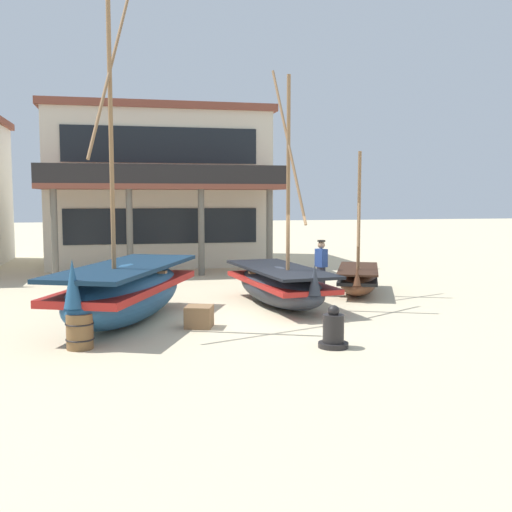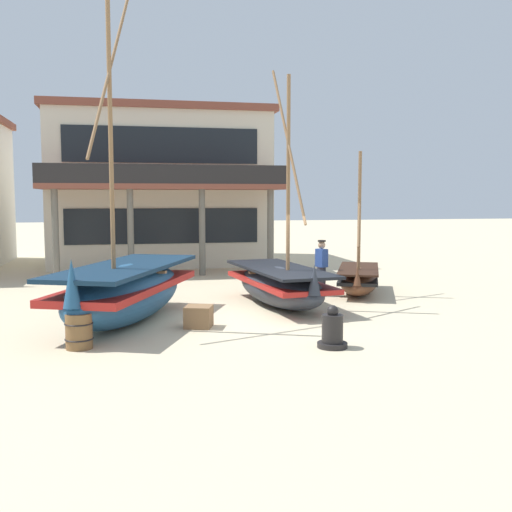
# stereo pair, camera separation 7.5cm
# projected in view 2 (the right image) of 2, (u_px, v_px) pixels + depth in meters

# --- Properties ---
(ground_plane) EXTENTS (120.00, 120.00, 0.00)m
(ground_plane) POSITION_uv_depth(u_px,v_px,m) (264.00, 315.00, 15.23)
(ground_plane) COLOR beige
(fishing_boat_near_left) EXTENTS (2.20, 4.87, 6.41)m
(fishing_boat_near_left) POSITION_uv_depth(u_px,v_px,m) (280.00, 284.00, 16.50)
(fishing_boat_near_left) COLOR #2D333D
(fishing_boat_near_left) RESTS_ON ground
(fishing_boat_centre_large) EXTENTS (3.77, 5.79, 7.65)m
(fishing_boat_centre_large) POSITION_uv_depth(u_px,v_px,m) (126.00, 290.00, 14.29)
(fishing_boat_centre_large) COLOR #23517A
(fishing_boat_centre_large) RESTS_ON ground
(fishing_boat_far_right) EXTENTS (2.43, 3.69, 4.32)m
(fishing_boat_far_right) POSITION_uv_depth(u_px,v_px,m) (359.00, 279.00, 18.58)
(fishing_boat_far_right) COLOR brown
(fishing_boat_far_right) RESTS_ON ground
(fisherman_by_hull) EXTENTS (0.33, 0.41, 1.68)m
(fisherman_by_hull) POSITION_uv_depth(u_px,v_px,m) (321.00, 268.00, 18.08)
(fisherman_by_hull) COLOR #33333D
(fisherman_by_hull) RESTS_ON ground
(capstan_winch) EXTENTS (0.60, 0.60, 0.85)m
(capstan_winch) POSITION_uv_depth(u_px,v_px,m) (332.00, 331.00, 11.90)
(capstan_winch) COLOR black
(capstan_winch) RESTS_ON ground
(wooden_barrel) EXTENTS (0.56, 0.56, 0.70)m
(wooden_barrel) POSITION_uv_depth(u_px,v_px,m) (79.00, 331.00, 11.81)
(wooden_barrel) COLOR brown
(wooden_barrel) RESTS_ON ground
(cargo_crate) EXTENTS (0.75, 0.75, 0.49)m
(cargo_crate) POSITION_uv_depth(u_px,v_px,m) (199.00, 317.00, 13.76)
(cargo_crate) COLOR olive
(cargo_crate) RESTS_ON ground
(harbor_building_main) EXTENTS (9.65, 9.32, 6.82)m
(harbor_building_main) POSITION_uv_depth(u_px,v_px,m) (159.00, 187.00, 27.59)
(harbor_building_main) COLOR beige
(harbor_building_main) RESTS_ON ground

